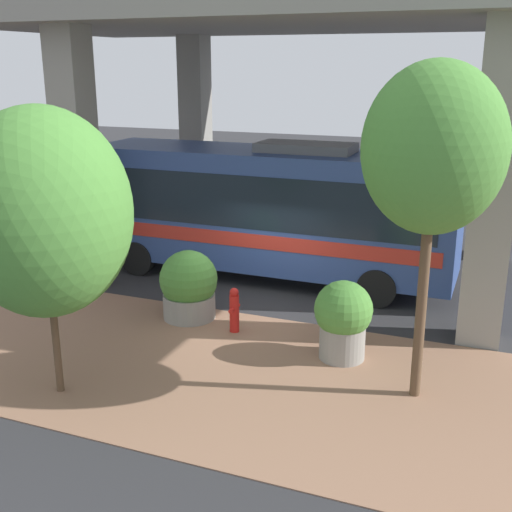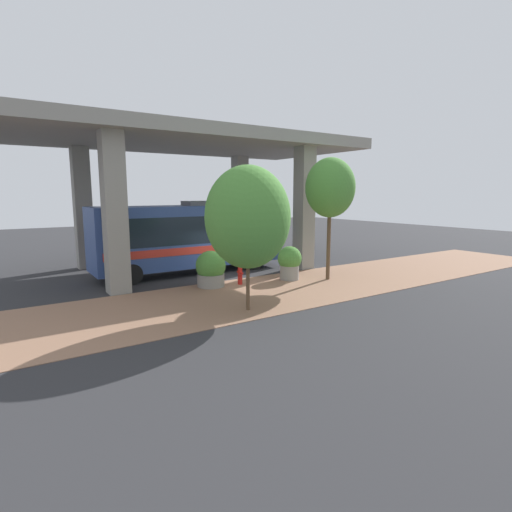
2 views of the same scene
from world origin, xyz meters
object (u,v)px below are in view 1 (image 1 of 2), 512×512
(planter_front, at_px, (343,319))
(fire_hydrant, at_px, (234,310))
(bus, at_px, (270,206))
(planter_middle, at_px, (189,286))
(street_tree_near, at_px, (434,150))
(street_tree_far, at_px, (43,213))

(planter_front, bearing_deg, fire_hydrant, 80.72)
(bus, bearing_deg, fire_hydrant, -170.78)
(planter_middle, distance_m, street_tree_near, 7.00)
(fire_hydrant, distance_m, street_tree_near, 6.04)
(bus, height_order, planter_middle, bus)
(bus, distance_m, street_tree_far, 8.00)
(planter_middle, xyz_separation_m, street_tree_far, (-4.14, 0.59, 2.63))
(planter_front, bearing_deg, planter_middle, 78.46)
(planter_middle, bearing_deg, bus, -10.68)
(bus, bearing_deg, street_tree_near, -137.94)
(bus, bearing_deg, street_tree_far, 170.71)
(planter_front, relative_size, street_tree_near, 0.28)
(bus, xyz_separation_m, fire_hydrant, (-4.03, -0.65, -1.56))
(planter_middle, height_order, street_tree_near, street_tree_near)
(planter_middle, distance_m, street_tree_far, 4.94)
(bus, bearing_deg, planter_front, -143.58)
(planter_front, height_order, planter_middle, planter_front)
(street_tree_far, bearing_deg, planter_middle, -8.06)
(street_tree_near, distance_m, street_tree_far, 6.72)
(fire_hydrant, xyz_separation_m, planter_middle, (0.38, 1.34, 0.27))
(fire_hydrant, relative_size, street_tree_far, 0.20)
(bus, xyz_separation_m, street_tree_near, (-5.47, -4.94, 2.45))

